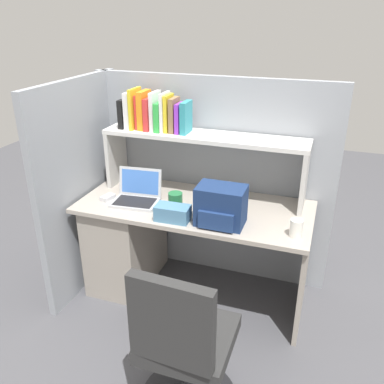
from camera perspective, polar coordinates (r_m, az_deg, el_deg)
The scene contains 13 objects.
ground_plane at distance 3.21m, azimuth 0.30°, elevation -13.65°, with size 8.00×8.00×0.00m, color #4C4C51.
desk at distance 3.11m, azimuth -6.52°, elevation -6.20°, with size 1.60×0.70×0.73m.
cubicle_partition_rear at distance 3.13m, azimuth 2.59°, elevation 1.77°, with size 1.84×0.05×1.55m, color gray.
cubicle_partition_left at distance 3.12m, azimuth -14.91°, elevation 0.84°, with size 0.05×1.06×1.55m, color gray.
overhead_hutch at distance 2.87m, azimuth 1.66°, elevation 6.17°, with size 1.44×0.28×0.45m.
reference_books_on_shelf at distance 2.94m, azimuth -5.43°, elevation 10.95°, with size 0.51×0.18×0.28m.
laptop at distance 2.88m, azimuth -7.65°, elevation -0.37°, with size 0.33×0.28×0.22m.
backpack at distance 2.53m, azimuth 4.01°, elevation -2.00°, with size 0.30×0.23×0.25m.
computer_mouse at distance 2.96m, azimuth -11.66°, elevation -0.75°, with size 0.06×0.10×0.03m, color silver.
paper_cup at distance 2.49m, azimuth 14.33°, elevation -4.92°, with size 0.08×0.08×0.11m, color white.
tissue_box at distance 2.61m, azimuth -2.72°, elevation -2.95°, with size 0.22×0.12×0.10m, color teal.
snack_canister at distance 2.76m, azimuth -2.33°, elevation -1.19°, with size 0.10×0.10×0.11m, color #26723F.
office_chair at distance 2.19m, azimuth -1.06°, elevation -21.71°, with size 0.52×0.52×0.93m.
Camera 1 is at (0.82, -2.40, 1.96)m, focal length 38.24 mm.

